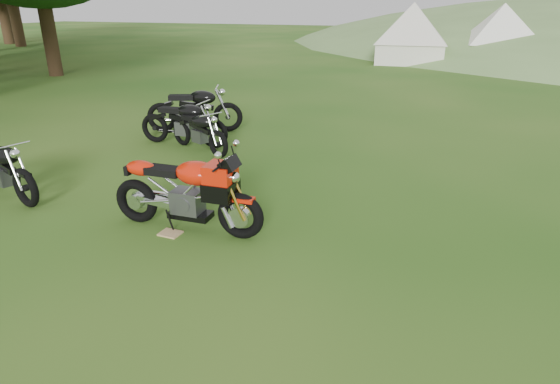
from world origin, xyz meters
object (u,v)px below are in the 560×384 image
at_px(vintage_moto_d, 194,108).
at_px(tent_mid, 500,34).
at_px(vintage_moto_c, 199,130).
at_px(vintage_moto_b, 183,122).
at_px(vintage_moto_a, 0,167).
at_px(sport_motorcycle, 185,187).
at_px(plywood_board, 170,233).
at_px(tent_left, 412,34).

xyz_separation_m(vintage_moto_d, tent_mid, (7.45, 17.23, 0.81)).
bearing_deg(vintage_moto_c, vintage_moto_b, 176.46).
xyz_separation_m(vintage_moto_b, vintage_moto_c, (0.53, -0.28, -0.06)).
bearing_deg(vintage_moto_a, vintage_moto_c, 78.03).
xyz_separation_m(vintage_moto_a, vintage_moto_b, (1.13, 3.49, 0.02)).
height_order(vintage_moto_a, vintage_moto_b, vintage_moto_b).
relative_size(sport_motorcycle, vintage_moto_a, 1.09).
bearing_deg(tent_mid, vintage_moto_c, -118.44).
xyz_separation_m(vintage_moto_a, vintage_moto_c, (1.66, 3.21, -0.04)).
bearing_deg(plywood_board, sport_motorcycle, 54.97).
relative_size(sport_motorcycle, tent_left, 0.65).
distance_m(sport_motorcycle, plywood_board, 0.66).
bearing_deg(sport_motorcycle, tent_left, 85.89).
relative_size(vintage_moto_a, vintage_moto_b, 0.96).
bearing_deg(sport_motorcycle, tent_mid, 75.35).
distance_m(plywood_board, vintage_moto_c, 3.75).
bearing_deg(vintage_moto_d, vintage_moto_a, -121.52).
distance_m(vintage_moto_d, tent_mid, 18.79).
bearing_deg(vintage_moto_c, vintage_moto_a, -92.75).
relative_size(sport_motorcycle, vintage_moto_b, 1.05).
xyz_separation_m(vintage_moto_b, vintage_moto_d, (-0.34, 1.08, 0.05)).
relative_size(plywood_board, vintage_moto_a, 0.15).
relative_size(tent_left, tent_mid, 1.01).
bearing_deg(tent_left, tent_mid, 14.78).
relative_size(plywood_board, tent_mid, 0.09).
height_order(vintage_moto_c, tent_mid, tent_mid).
distance_m(vintage_moto_c, tent_left, 17.36).
height_order(plywood_board, vintage_moto_d, vintage_moto_d).
height_order(sport_motorcycle, plywood_board, sport_motorcycle).
xyz_separation_m(sport_motorcycle, tent_mid, (4.96, 21.81, 0.76)).
distance_m(vintage_moto_b, tent_mid, 19.66).
bearing_deg(vintage_moto_a, tent_left, 94.03).
distance_m(vintage_moto_a, tent_mid, 23.32).
bearing_deg(sport_motorcycle, vintage_moto_d, 116.74).
bearing_deg(vintage_moto_c, plywood_board, -42.22).
distance_m(tent_left, tent_mid, 4.39).
height_order(vintage_moto_d, tent_mid, tent_mid).
bearing_deg(vintage_moto_d, vintage_moto_b, -94.13).
bearing_deg(vintage_moto_a, tent_mid, 84.68).
distance_m(plywood_board, tent_left, 20.65).
bearing_deg(vintage_moto_b, tent_left, 78.17).
bearing_deg(tent_mid, vintage_moto_b, -120.18).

